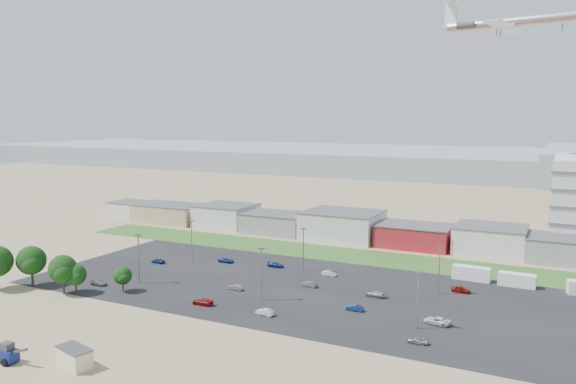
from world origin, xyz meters
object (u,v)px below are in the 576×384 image
Objects in this scene: parked_car_12 at (375,294)px; parked_car_13 at (265,312)px; parked_car_0 at (437,321)px; parked_car_4 at (235,287)px; airliner at (510,23)px; box_trailer_a at (471,273)px; parked_car_1 at (355,308)px; parked_car_11 at (329,273)px; parked_car_9 at (226,260)px; parked_car_3 at (203,302)px; parked_car_7 at (309,284)px; parked_car_8 at (461,289)px; parked_car_2 at (418,340)px; portable_shed at (75,357)px; telehandler at (3,352)px; parked_car_10 at (99,283)px; parked_car_5 at (158,261)px; parked_car_6 at (276,265)px.

parked_car_12 is 1.12× the size of parked_car_13.
parked_car_4 is (-42.08, 1.22, -0.09)m from parked_car_0.
box_trailer_a is at bearing -79.77° from airliner.
box_trailer_a is 34.93m from parked_car_1.
parked_car_0 is 17.45m from parked_car_12.
parked_car_9 is at bearing 90.78° from parked_car_11.
parked_car_3 is 1.21× the size of parked_car_7.
airliner is at bearing -172.88° from parked_car_0.
airliner is 10.22× the size of parked_car_0.
parked_car_8 is 29.16m from parked_car_11.
parked_car_11 is at bearing -101.22° from airliner.
parked_car_1 is at bearing 146.92° from parked_car_8.
parked_car_9 is (-55.34, 29.60, 0.01)m from parked_car_2.
parked_car_1 is at bearing 70.00° from portable_shed.
parked_car_7 is 31.54m from parked_car_8.
telehandler is 1.83× the size of parked_car_12.
parked_car_12 reaches higher than parked_car_10.
telehandler is 84.67m from parked_car_8.
airliner is 104.04m from parked_car_11.
parked_car_8 reaches higher than parked_car_9.
portable_shed reaches higher than parked_car_10.
parked_car_6 is (27.93, 9.76, -0.02)m from parked_car_5.
parked_car_0 is at bearing 173.27° from parked_car_2.
parked_car_6 reaches higher than parked_car_2.
parked_car_12 reaches higher than parked_car_11.
parked_car_2 is 0.96× the size of parked_car_4.
parked_car_5 is at bearing -108.43° from parked_car_2.
parked_car_0 is 70.74m from parked_car_10.
telehandler is 2.21× the size of parked_car_4.
parked_car_1 is 0.83× the size of parked_car_12.
parked_car_6 is 1.01× the size of parked_car_12.
parked_car_2 is (-0.92, -9.95, -0.09)m from parked_car_0.
airliner reaches higher than parked_car_5.
parked_car_2 is at bearing -91.52° from parked_car_10.
parked_car_7 is 0.91× the size of parked_car_8.
parked_car_4 is 0.88× the size of parked_car_8.
portable_shed is 0.12× the size of airliner.
portable_shed is at bearing 16.77° from telehandler.
parked_car_6 is 1.13× the size of parked_car_13.
parked_car_3 is 1.26× the size of parked_car_4.
parked_car_11 is (14.67, 60.57, -0.89)m from portable_shed.
parked_car_4 is (1.12, 41.86, -0.90)m from portable_shed.
parked_car_6 is at bearing -128.21° from parked_car_1.
telehandler reaches higher than parked_car_2.
parked_car_2 is (42.29, 30.69, -0.91)m from portable_shed.
parked_car_5 is at bearing -102.55° from parked_car_1.
parked_car_9 is (-14.17, 18.43, 0.00)m from parked_car_4.
parked_car_5 reaches higher than parked_car_11.
parked_car_7 is (41.87, -1.25, -0.04)m from parked_car_5.
portable_shed is 1.71× the size of parked_car_4.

